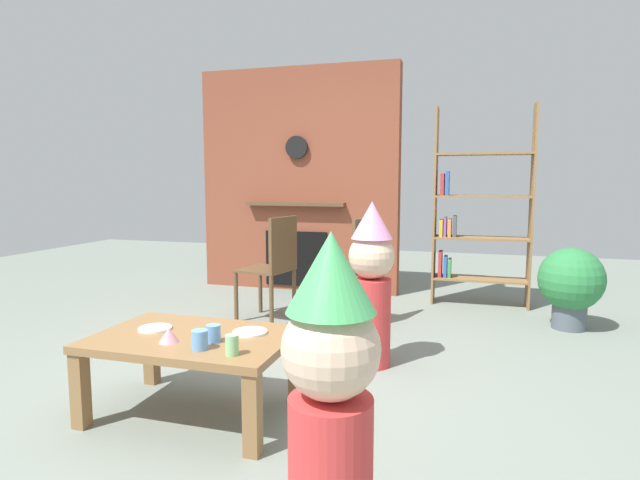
{
  "coord_description": "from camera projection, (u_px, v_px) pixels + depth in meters",
  "views": [
    {
      "loc": [
        1.08,
        -2.73,
        1.21
      ],
      "look_at": [
        0.15,
        0.4,
        0.82
      ],
      "focal_mm": 28.73,
      "sensor_mm": 36.0,
      "label": 1
    }
  ],
  "objects": [
    {
      "name": "ground_plane",
      "position": [
        277.0,
        384.0,
        3.04
      ],
      "size": [
        12.0,
        12.0,
        0.0
      ],
      "primitive_type": "plane",
      "color": "gray"
    },
    {
      "name": "brick_fireplace_feature",
      "position": [
        299.0,
        181.0,
        5.59
      ],
      "size": [
        2.2,
        0.28,
        2.4
      ],
      "color": "brown",
      "rests_on": "ground_plane"
    },
    {
      "name": "bookshelf",
      "position": [
        474.0,
        216.0,
        4.91
      ],
      "size": [
        0.9,
        0.28,
        1.9
      ],
      "color": "olive",
      "rests_on": "ground_plane"
    },
    {
      "name": "coffee_table",
      "position": [
        193.0,
        348.0,
        2.62
      ],
      "size": [
        1.0,
        0.67,
        0.42
      ],
      "color": "olive",
      "rests_on": "ground_plane"
    },
    {
      "name": "paper_cup_near_left",
      "position": [
        200.0,
        340.0,
        2.39
      ],
      "size": [
        0.08,
        0.08,
        0.09
      ],
      "primitive_type": "cylinder",
      "color": "#669EE0",
      "rests_on": "coffee_table"
    },
    {
      "name": "paper_cup_near_right",
      "position": [
        232.0,
        345.0,
        2.31
      ],
      "size": [
        0.06,
        0.06,
        0.09
      ],
      "primitive_type": "cylinder",
      "color": "#8CD18C",
      "rests_on": "coffee_table"
    },
    {
      "name": "paper_cup_center",
      "position": [
        213.0,
        333.0,
        2.49
      ],
      "size": [
        0.07,
        0.07,
        0.09
      ],
      "primitive_type": "cylinder",
      "color": "#669EE0",
      "rests_on": "coffee_table"
    },
    {
      "name": "paper_plate_front",
      "position": [
        155.0,
        328.0,
        2.71
      ],
      "size": [
        0.17,
        0.17,
        0.01
      ],
      "primitive_type": "cylinder",
      "color": "white",
      "rests_on": "coffee_table"
    },
    {
      "name": "paper_plate_rear",
      "position": [
        250.0,
        332.0,
        2.64
      ],
      "size": [
        0.18,
        0.18,
        0.01
      ],
      "primitive_type": "cylinder",
      "color": "white",
      "rests_on": "coffee_table"
    },
    {
      "name": "birthday_cake_slice",
      "position": [
        169.0,
        335.0,
        2.49
      ],
      "size": [
        0.1,
        0.1,
        0.07
      ],
      "primitive_type": "cone",
      "color": "pink",
      "rests_on": "coffee_table"
    },
    {
      "name": "table_fork",
      "position": [
        205.0,
        331.0,
        2.66
      ],
      "size": [
        0.03,
        0.15,
        0.01
      ],
      "primitive_type": "cube",
      "rotation": [
        0.0,
        0.0,
        1.46
      ],
      "color": "silver",
      "rests_on": "coffee_table"
    },
    {
      "name": "child_with_cone_hat",
      "position": [
        331.0,
        400.0,
        1.5
      ],
      "size": [
        0.29,
        0.29,
        1.06
      ],
      "rotation": [
        0.0,
        0.0,
        2.42
      ],
      "color": "#D13838",
      "rests_on": "ground_plane"
    },
    {
      "name": "child_in_pink",
      "position": [
        371.0,
        280.0,
        3.29
      ],
      "size": [
        0.3,
        0.3,
        1.07
      ],
      "rotation": [
        0.0,
        0.0,
        -2.23
      ],
      "color": "#D13838",
      "rests_on": "ground_plane"
    },
    {
      "name": "dining_chair_left",
      "position": [
        274.0,
        262.0,
        4.35
      ],
      "size": [
        0.47,
        0.47,
        0.9
      ],
      "rotation": [
        0.0,
        0.0,
        2.94
      ],
      "color": "brown",
      "rests_on": "ground_plane"
    },
    {
      "name": "dining_chair_middle",
      "position": [
        356.0,
        264.0,
        4.24
      ],
      "size": [
        0.51,
        0.51,
        0.9
      ],
      "rotation": [
        0.0,
        0.0,
        2.82
      ],
      "color": "brown",
      "rests_on": "ground_plane"
    },
    {
      "name": "potted_plant_tall",
      "position": [
        571.0,
        282.0,
        4.13
      ],
      "size": [
        0.51,
        0.51,
        0.67
      ],
      "color": "#4C5660",
      "rests_on": "ground_plane"
    }
  ]
}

